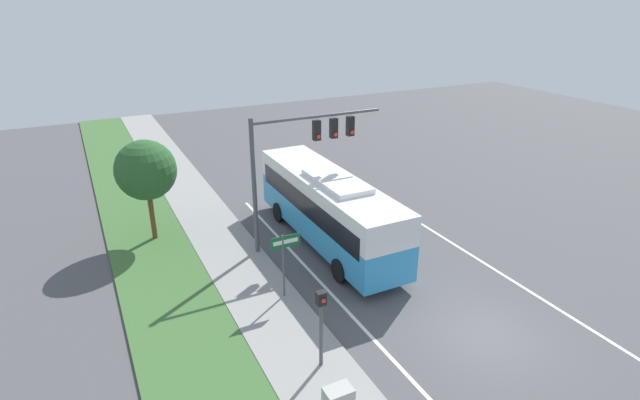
# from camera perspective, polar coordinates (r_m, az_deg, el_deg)

# --- Properties ---
(ground_plane) EXTENTS (80.00, 80.00, 0.00)m
(ground_plane) POSITION_cam_1_polar(r_m,az_deg,el_deg) (18.99, 18.14, -14.33)
(ground_plane) COLOR #4C4C4F
(sidewalk) EXTENTS (2.80, 80.00, 0.12)m
(sidewalk) POSITION_cam_1_polar(r_m,az_deg,el_deg) (15.96, 0.72, -20.98)
(sidewalk) COLOR gray
(sidewalk) RESTS_ON ground_plane
(lane_divider_near) EXTENTS (0.14, 30.00, 0.01)m
(lane_divider_near) POSITION_cam_1_polar(r_m,az_deg,el_deg) (17.04, 8.92, -18.18)
(lane_divider_near) COLOR silver
(lane_divider_near) RESTS_ON ground_plane
(lane_divider_far) EXTENTS (0.14, 30.00, 0.01)m
(lane_divider_far) POSITION_cam_1_polar(r_m,az_deg,el_deg) (21.37, 25.25, -11.00)
(lane_divider_far) COLOR silver
(lane_divider_far) RESTS_ON ground_plane
(bus) EXTENTS (2.62, 10.63, 3.53)m
(bus) POSITION_cam_1_polar(r_m,az_deg,el_deg) (23.15, 0.95, -0.58)
(bus) COLOR #3393D1
(bus) RESTS_ON ground_plane
(signal_gantry) EXTENTS (6.32, 0.41, 6.30)m
(signal_gantry) POSITION_cam_1_polar(r_m,az_deg,el_deg) (22.16, -2.33, 5.73)
(signal_gantry) COLOR #4C4C51
(signal_gantry) RESTS_ON ground_plane
(pedestrian_signal) EXTENTS (0.28, 0.34, 2.83)m
(pedestrian_signal) POSITION_cam_1_polar(r_m,az_deg,el_deg) (15.59, 0.13, -13.21)
(pedestrian_signal) COLOR #4C4C51
(pedestrian_signal) RESTS_ON ground_plane
(street_sign) EXTENTS (1.18, 0.08, 2.76)m
(street_sign) POSITION_cam_1_polar(r_m,az_deg,el_deg) (18.97, -4.08, -6.22)
(street_sign) COLOR #4C4C51
(street_sign) RESTS_ON ground_plane
(roadside_tree) EXTENTS (2.79, 2.79, 4.85)m
(roadside_tree) POSITION_cam_1_polar(r_m,az_deg,el_deg) (24.21, -19.29, 3.22)
(roadside_tree) COLOR brown
(roadside_tree) RESTS_ON grass_verge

